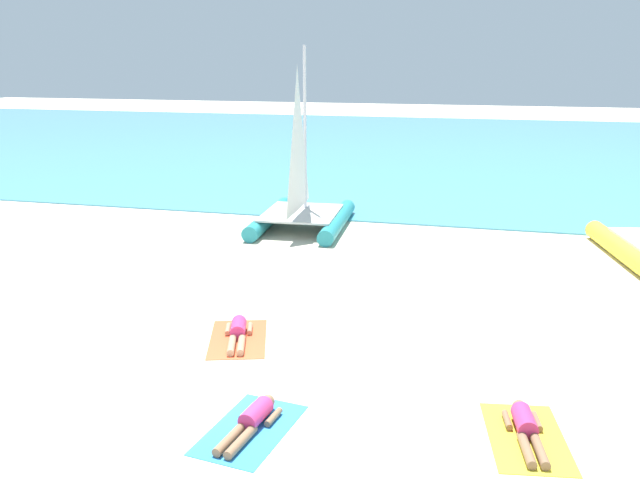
{
  "coord_description": "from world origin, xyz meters",
  "views": [
    {
      "loc": [
        3.75,
        -9.32,
        5.42
      ],
      "look_at": [
        0.0,
        5.54,
        1.2
      ],
      "focal_mm": 37.62,
      "sensor_mm": 36.0,
      "label": 1
    }
  ],
  "objects_px": {
    "sunbather_center_left": "(238,332)",
    "sunbather_rightmost": "(526,427)",
    "towel_rightmost": "(526,437)",
    "towel_center_right": "(250,429)",
    "sunbather_center_right": "(252,420)",
    "sailboat_teal": "(302,203)",
    "towel_center_left": "(238,339)"
  },
  "relations": [
    {
      "from": "towel_rightmost",
      "to": "sailboat_teal",
      "type": "bearing_deg",
      "value": 120.49
    },
    {
      "from": "towel_center_left",
      "to": "towel_rightmost",
      "type": "distance_m",
      "value": 5.86
    },
    {
      "from": "sailboat_teal",
      "to": "sunbather_center_left",
      "type": "height_order",
      "value": "sailboat_teal"
    },
    {
      "from": "towel_rightmost",
      "to": "sunbather_rightmost",
      "type": "relative_size",
      "value": 1.21
    },
    {
      "from": "sunbather_center_right",
      "to": "towel_rightmost",
      "type": "height_order",
      "value": "sunbather_center_right"
    },
    {
      "from": "towel_center_right",
      "to": "towel_rightmost",
      "type": "xyz_separation_m",
      "value": [
        4.02,
        0.8,
        0.0
      ]
    },
    {
      "from": "sunbather_center_left",
      "to": "sailboat_teal",
      "type": "bearing_deg",
      "value": 79.95
    },
    {
      "from": "sunbather_rightmost",
      "to": "towel_center_left",
      "type": "bearing_deg",
      "value": 148.66
    },
    {
      "from": "towel_center_right",
      "to": "towel_rightmost",
      "type": "distance_m",
      "value": 4.09
    },
    {
      "from": "sailboat_teal",
      "to": "sunbather_center_left",
      "type": "xyz_separation_m",
      "value": [
        1.14,
        -8.77,
        -0.73
      ]
    },
    {
      "from": "towel_center_left",
      "to": "sunbather_center_left",
      "type": "bearing_deg",
      "value": 107.48
    },
    {
      "from": "sunbather_center_right",
      "to": "towel_center_right",
      "type": "bearing_deg",
      "value": -90.0
    },
    {
      "from": "towel_center_right",
      "to": "sunbather_center_right",
      "type": "xyz_separation_m",
      "value": [
        0.01,
        0.07,
        0.13
      ]
    },
    {
      "from": "towel_rightmost",
      "to": "sunbather_center_right",
      "type": "bearing_deg",
      "value": -169.68
    },
    {
      "from": "sunbather_center_right",
      "to": "towel_rightmost",
      "type": "distance_m",
      "value": 4.07
    },
    {
      "from": "sunbather_center_left",
      "to": "towel_rightmost",
      "type": "distance_m",
      "value": 5.91
    },
    {
      "from": "sailboat_teal",
      "to": "towel_rightmost",
      "type": "bearing_deg",
      "value": -62.7
    },
    {
      "from": "sailboat_teal",
      "to": "sunbather_center_right",
      "type": "xyz_separation_m",
      "value": [
        2.55,
        -11.87,
        -0.73
      ]
    },
    {
      "from": "sailboat_teal",
      "to": "sunbather_rightmost",
      "type": "height_order",
      "value": "sailboat_teal"
    },
    {
      "from": "sunbather_center_left",
      "to": "sunbather_rightmost",
      "type": "xyz_separation_m",
      "value": [
        5.4,
        -2.3,
        0.0
      ]
    },
    {
      "from": "towel_center_right",
      "to": "sunbather_center_left",
      "type": "bearing_deg",
      "value": 113.83
    },
    {
      "from": "sailboat_teal",
      "to": "towel_center_right",
      "type": "xyz_separation_m",
      "value": [
        2.54,
        -11.93,
        -0.85
      ]
    },
    {
      "from": "towel_center_right",
      "to": "towel_rightmost",
      "type": "bearing_deg",
      "value": 11.2
    },
    {
      "from": "towel_center_left",
      "to": "sunbather_rightmost",
      "type": "relative_size",
      "value": 1.21
    },
    {
      "from": "sailboat_teal",
      "to": "sunbather_center_right",
      "type": "height_order",
      "value": "sailboat_teal"
    },
    {
      "from": "sailboat_teal",
      "to": "sunbather_center_left",
      "type": "relative_size",
      "value": 3.73
    },
    {
      "from": "towel_center_right",
      "to": "sunbather_center_right",
      "type": "height_order",
      "value": "sunbather_center_right"
    },
    {
      "from": "towel_center_left",
      "to": "sunbather_center_right",
      "type": "relative_size",
      "value": 1.21
    },
    {
      "from": "sunbather_center_right",
      "to": "towel_center_left",
      "type": "bearing_deg",
      "value": 122.45
    },
    {
      "from": "towel_center_right",
      "to": "towel_rightmost",
      "type": "height_order",
      "value": "same"
    },
    {
      "from": "towel_rightmost",
      "to": "sunbather_rightmost",
      "type": "xyz_separation_m",
      "value": [
        -0.01,
        0.07,
        0.13
      ]
    },
    {
      "from": "sunbather_center_left",
      "to": "sunbather_center_right",
      "type": "distance_m",
      "value": 3.4
    }
  ]
}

